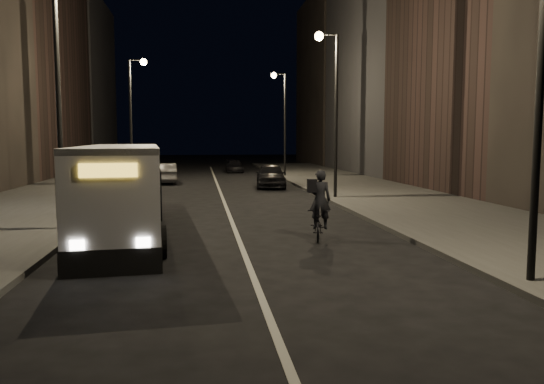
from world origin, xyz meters
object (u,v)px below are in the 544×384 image
object	(u,v)px
streetlight_right_near	(531,21)
cyclist_on_bicycle	(319,216)
car_near	(271,175)
streetlight_left_far	(135,104)
streetlight_right_far	(282,110)
car_far	(234,166)
streetlight_right_mid	(331,92)
city_bus	(122,187)
streetlight_left_near	(66,66)
car_mid	(165,173)

from	to	relation	value
streetlight_right_near	cyclist_on_bicycle	xyz separation A→B (m)	(-2.91, 5.73, -4.65)
cyclist_on_bicycle	car_near	distance (m)	17.49
streetlight_left_far	streetlight_right_near	bearing A→B (deg)	-67.70
streetlight_right_far	car_far	distance (m)	9.14
streetlight_right_mid	city_bus	xyz separation A→B (m)	(-8.93, -8.67, -3.81)
streetlight_right_mid	city_bus	size ratio (longest dim) A/B	0.76
streetlight_right_near	city_bus	distance (m)	12.16
streetlight_left_near	car_near	bearing A→B (deg)	60.45
streetlight_right_mid	streetlight_left_far	size ratio (longest dim) A/B	1.00
car_far	car_near	bearing A→B (deg)	-84.68
streetlight_left_near	car_far	distance (m)	32.26
streetlight_left_far	city_bus	world-z (taller)	streetlight_left_far
streetlight_right_near	car_mid	bearing A→B (deg)	107.93
streetlight_left_near	streetlight_left_far	distance (m)	18.00
streetlight_left_near	car_far	size ratio (longest dim) A/B	2.07
streetlight_left_near	streetlight_left_far	size ratio (longest dim) A/B	1.00
streetlight_left_near	cyclist_on_bicycle	world-z (taller)	streetlight_left_near
car_near	car_far	size ratio (longest dim) A/B	1.15
car_far	streetlight_left_far	bearing A→B (deg)	-118.65
streetlight_right_near	city_bus	size ratio (longest dim) A/B	0.76
city_bus	car_mid	size ratio (longest dim) A/B	2.53
streetlight_right_mid	streetlight_left_far	bearing A→B (deg)	136.84
car_near	streetlight_left_near	bearing A→B (deg)	-113.54
streetlight_right_far	streetlight_right_mid	bearing A→B (deg)	-90.00
city_bus	streetlight_right_far	bearing A→B (deg)	65.05
streetlight_left_far	car_near	bearing A→B (deg)	-18.05
streetlight_right_far	streetlight_left_far	distance (m)	12.24
city_bus	car_far	bearing A→B (deg)	74.92
streetlight_left_near	city_bus	bearing A→B (deg)	-21.19
streetlight_right_near	car_near	size ratio (longest dim) A/B	1.80
streetlight_right_mid	streetlight_left_near	size ratio (longest dim) A/B	1.00
streetlight_right_mid	streetlight_left_near	xyz separation A→B (m)	(-10.66, -8.00, 0.00)
car_near	streetlight_right_near	bearing A→B (deg)	-78.93
streetlight_left_far	streetlight_right_mid	bearing A→B (deg)	-43.16
streetlight_right_far	streetlight_left_far	xyz separation A→B (m)	(-10.66, -6.00, 0.00)
cyclist_on_bicycle	car_near	world-z (taller)	cyclist_on_bicycle
cyclist_on_bicycle	car_mid	world-z (taller)	cyclist_on_bicycle
streetlight_right_mid	car_mid	xyz separation A→B (m)	(-8.86, 11.38, -4.66)
streetlight_right_far	car_mid	bearing A→B (deg)	-152.45
streetlight_right_far	streetlight_left_near	size ratio (longest dim) A/B	1.00
streetlight_right_mid	car_far	size ratio (longest dim) A/B	2.07
streetlight_right_mid	streetlight_left_far	distance (m)	14.62
streetlight_right_mid	streetlight_right_far	bearing A→B (deg)	90.00
streetlight_right_mid	cyclist_on_bicycle	distance (m)	11.65
city_bus	car_near	bearing A→B (deg)	61.50
streetlight_right_far	car_near	size ratio (longest dim) A/B	1.80
streetlight_right_far	streetlight_left_far	world-z (taller)	same
streetlight_right_far	cyclist_on_bicycle	size ratio (longest dim) A/B	3.79
car_mid	city_bus	bearing A→B (deg)	86.01
streetlight_left_near	streetlight_right_mid	bearing A→B (deg)	36.88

